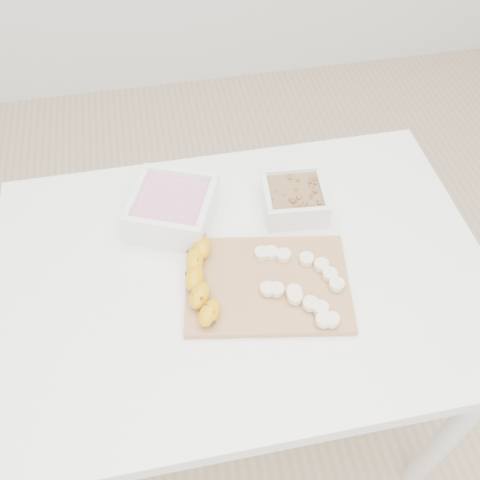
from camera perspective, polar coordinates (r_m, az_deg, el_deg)
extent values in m
plane|color=#C6AD89|center=(1.75, 0.20, -17.68)|extent=(3.50, 3.50, 0.00)
cube|color=white|center=(1.10, 0.30, -3.81)|extent=(1.00, 0.70, 0.04)
cylinder|color=white|center=(1.43, 21.32, -18.92)|extent=(0.05, 0.05, 0.71)
cylinder|color=white|center=(1.60, -17.64, -5.45)|extent=(0.05, 0.05, 0.71)
cylinder|color=white|center=(1.66, 13.28, -0.72)|extent=(0.05, 0.05, 0.71)
cube|color=white|center=(1.14, -7.19, 3.38)|extent=(0.22, 0.22, 0.08)
cube|color=pink|center=(1.14, -7.21, 3.50)|extent=(0.18, 0.18, 0.04)
cube|color=white|center=(1.17, 5.77, 4.43)|extent=(0.14, 0.14, 0.06)
cube|color=brown|center=(1.17, 5.78, 4.52)|extent=(0.12, 0.12, 0.04)
cube|color=#AD7B48|center=(1.05, 2.93, -4.73)|extent=(0.35, 0.28, 0.01)
cylinder|color=beige|center=(1.08, 2.33, -1.41)|extent=(0.03, 0.03, 0.01)
cylinder|color=beige|center=(1.08, 3.34, -1.38)|extent=(0.03, 0.03, 0.01)
cylinder|color=beige|center=(1.08, 4.66, -1.63)|extent=(0.03, 0.03, 0.01)
cylinder|color=beige|center=(1.08, 7.11, -2.04)|extent=(0.03, 0.03, 0.01)
cylinder|color=beige|center=(1.07, 8.66, -2.66)|extent=(0.03, 0.03, 0.01)
cylinder|color=beige|center=(1.06, 9.57, -3.65)|extent=(0.03, 0.03, 0.01)
cylinder|color=beige|center=(1.05, 10.27, -4.69)|extent=(0.03, 0.03, 0.01)
cylinder|color=beige|center=(1.03, 2.94, -5.25)|extent=(0.03, 0.03, 0.01)
cylinder|color=beige|center=(1.03, 3.92, -5.31)|extent=(0.03, 0.03, 0.01)
cylinder|color=beige|center=(1.02, 5.89, -6.07)|extent=(0.03, 0.03, 0.01)
cylinder|color=beige|center=(1.02, 7.51, -6.75)|extent=(0.03, 0.03, 0.01)
cylinder|color=beige|center=(1.01, 8.61, -7.20)|extent=(0.03, 0.03, 0.01)
cylinder|color=beige|center=(1.00, 9.72, -8.38)|extent=(0.03, 0.03, 0.01)
cylinder|color=beige|center=(1.00, 8.88, -8.40)|extent=(0.03, 0.03, 0.01)
cylinder|color=beige|center=(1.02, 5.76, -5.53)|extent=(0.03, 0.03, 0.01)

